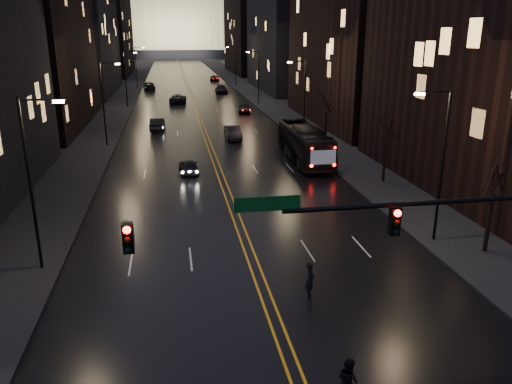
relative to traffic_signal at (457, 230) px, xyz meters
name	(u,v)px	position (x,y,z in m)	size (l,w,h in m)	color
ground	(293,368)	(-5.91, 0.00, -5.10)	(900.00, 900.00, 0.00)	black
road	(183,76)	(-5.91, 130.00, -5.09)	(20.00, 320.00, 0.02)	black
sidewalk_left	(133,77)	(-19.91, 130.00, -5.02)	(8.00, 320.00, 0.16)	black
sidewalk_right	(233,75)	(8.09, 130.00, -5.02)	(8.00, 320.00, 0.16)	black
center_line	(183,76)	(-5.91, 130.00, -5.08)	(0.62, 320.00, 0.01)	orange
building_left_mid	(26,14)	(-26.91, 54.00, 8.90)	(12.00, 30.00, 28.00)	black
building_left_far	(80,42)	(-26.91, 92.00, 4.90)	(12.00, 34.00, 20.00)	black
building_left_dist	(107,32)	(-26.91, 140.00, 6.90)	(12.00, 40.00, 24.00)	black
building_right_near	(508,30)	(15.09, 20.00, 6.90)	(12.00, 26.00, 24.00)	black
building_right_mid	(288,27)	(15.09, 92.00, 7.90)	(12.00, 34.00, 26.00)	black
building_right_dist	(251,35)	(15.09, 140.00, 5.90)	(12.00, 40.00, 22.00)	black
capitol	(174,21)	(-5.91, 250.00, 12.05)	(90.00, 50.00, 58.50)	black
traffic_signal	(457,230)	(0.00, 0.00, 0.00)	(17.29, 0.45, 7.00)	black
streetlamp_right_near	(440,158)	(4.91, 10.00, -0.02)	(2.13, 0.25, 9.00)	black
streetlamp_left_near	(33,176)	(-16.72, 10.00, -0.02)	(2.13, 0.25, 9.00)	black
streetlamp_right_mid	(303,95)	(4.91, 40.00, -0.02)	(2.13, 0.25, 9.00)	black
streetlamp_left_mid	(105,99)	(-16.72, 40.00, -0.02)	(2.13, 0.25, 9.00)	black
streetlamp_right_far	(258,74)	(4.91, 70.00, -0.02)	(2.13, 0.25, 9.00)	black
streetlamp_left_far	(126,76)	(-16.72, 70.00, -0.02)	(2.13, 0.25, 9.00)	black
streetlamp_right_dist	(235,64)	(4.91, 100.00, -0.02)	(2.13, 0.25, 9.00)	black
streetlamp_left_dist	(137,65)	(-16.72, 100.00, -0.02)	(2.13, 0.25, 9.00)	black
tree_right_near	(496,176)	(7.09, 8.00, -0.58)	(2.40, 2.40, 6.65)	black
tree_right_mid	(387,128)	(7.09, 22.00, -0.58)	(2.40, 2.40, 6.65)	black
tree_right_far	(327,102)	(7.09, 38.00, -0.58)	(2.40, 2.40, 6.65)	black
bus	(305,144)	(2.59, 30.24, -3.42)	(2.83, 12.10, 3.37)	black
oncoming_car_a	(189,166)	(-8.58, 27.55, -4.44)	(1.57, 3.89, 1.33)	black
oncoming_car_b	(157,124)	(-11.65, 48.93, -4.34)	(1.63, 4.66, 1.54)	black
oncoming_car_c	(178,98)	(-8.55, 74.25, -4.32)	(2.58, 5.60, 1.56)	black
oncoming_car_d	(149,86)	(-14.26, 96.91, -4.28)	(2.32, 5.71, 1.66)	black
receding_car_a	(233,133)	(-2.94, 41.48, -4.32)	(1.66, 4.77, 1.57)	black
receding_car_b	(244,108)	(1.24, 60.83, -4.34)	(1.81, 4.50, 1.53)	black
receding_car_c	(221,90)	(0.38, 86.80, -4.28)	(2.32, 5.70, 1.66)	black
receding_car_d	(215,78)	(1.57, 115.19, -4.41)	(2.29, 4.97, 1.38)	black
pedestrian_a	(310,280)	(-3.87, 5.00, -4.23)	(0.63, 0.42, 1.74)	black
pedestrian_b	(348,380)	(-4.53, -2.00, -4.25)	(0.83, 0.45, 1.70)	black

